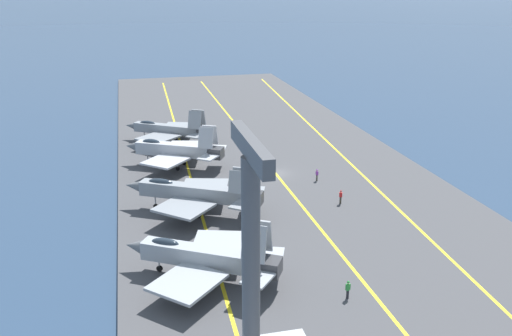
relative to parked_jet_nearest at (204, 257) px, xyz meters
The scene contains 12 objects.
ground_plane 30.58m from the parked_jet_nearest, 28.14° to the right, with size 2000.00×2000.00×0.00m, color navy.
carrier_deck 30.57m from the parked_jet_nearest, 28.14° to the right, with size 172.26×44.66×0.40m, color #424244.
deck_stripe_foul_line 37.91m from the parked_jet_nearest, 44.77° to the right, with size 155.03×0.36×0.01m, color yellow.
deck_stripe_centerline 30.55m from the parked_jet_nearest, 28.14° to the right, with size 155.03×0.36×0.01m, color yellow.
deck_stripe_edge_line 27.04m from the parked_jet_nearest, ahead, with size 155.03×0.36×0.01m, color yellow.
parked_jet_nearest is the anchor object (origin of this frame).
parked_jet_second 15.40m from the parked_jet_nearest, ahead, with size 13.31×17.00×6.20m.
parked_jet_third 32.93m from the parked_jet_nearest, ahead, with size 13.59×15.36×6.69m.
parked_jet_fourth 46.36m from the parked_jet_nearest, ahead, with size 13.74×15.55×6.13m.
crew_green_vest 13.46m from the parked_jet_nearest, 117.84° to the right, with size 0.39×0.45×1.75m.
crew_purple_vest 29.57m from the parked_jet_nearest, 40.47° to the right, with size 0.40×0.30×1.72m.
crew_red_vest 23.87m from the parked_jet_nearest, 54.06° to the right, with size 0.39×0.45×1.81m.
Camera 1 is at (-71.55, 20.06, 27.06)m, focal length 38.00 mm.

